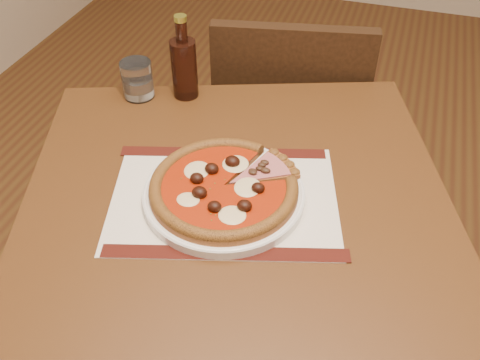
# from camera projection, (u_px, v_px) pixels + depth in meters

# --- Properties ---
(table) EXTENTS (1.02, 1.02, 0.75)m
(table) POSITION_uv_depth(u_px,v_px,m) (237.00, 235.00, 1.07)
(table) COLOR #573214
(table) RESTS_ON ground
(chair_far) EXTENTS (0.48, 0.48, 0.87)m
(chair_far) POSITION_uv_depth(u_px,v_px,m) (288.00, 128.00, 1.60)
(chair_far) COLOR black
(chair_far) RESTS_ON ground
(placemat) EXTENTS (0.49, 0.40, 0.00)m
(placemat) POSITION_uv_depth(u_px,v_px,m) (224.00, 198.00, 1.00)
(placemat) COLOR white
(placemat) RESTS_ON table
(plate) EXTENTS (0.30, 0.30, 0.02)m
(plate) POSITION_uv_depth(u_px,v_px,m) (224.00, 194.00, 0.99)
(plate) COLOR white
(plate) RESTS_ON placemat
(pizza) EXTENTS (0.27, 0.27, 0.04)m
(pizza) POSITION_uv_depth(u_px,v_px,m) (224.00, 187.00, 0.98)
(pizza) COLOR #9C5525
(pizza) RESTS_ON plate
(ham_slice) EXTENTS (0.12, 0.13, 0.02)m
(ham_slice) POSITION_uv_depth(u_px,v_px,m) (269.00, 170.00, 1.02)
(ham_slice) COLOR #9C5525
(ham_slice) RESTS_ON plate
(water_glass) EXTENTS (0.07, 0.07, 0.09)m
(water_glass) POSITION_uv_depth(u_px,v_px,m) (137.00, 80.00, 1.23)
(water_glass) COLOR white
(water_glass) RESTS_ON table
(bottle) EXTENTS (0.06, 0.06, 0.20)m
(bottle) POSITION_uv_depth(u_px,v_px,m) (184.00, 66.00, 1.21)
(bottle) COLOR black
(bottle) RESTS_ON table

